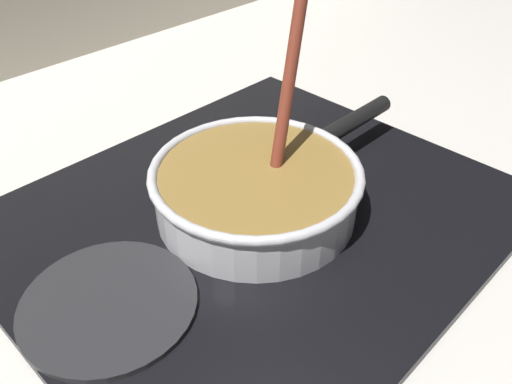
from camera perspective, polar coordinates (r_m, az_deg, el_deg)
ground at (r=0.52m, az=11.79°, el=-18.10°), size 2.40×1.60×0.04m
hob_plate at (r=0.61m, az=-0.00°, el=-2.55°), size 0.56×0.48×0.01m
burner_ring at (r=0.61m, az=-0.00°, el=-1.82°), size 0.16×0.16×0.01m
spare_burner at (r=0.53m, az=-15.64°, el=-11.52°), size 0.17×0.17×0.01m
cooking_pan at (r=0.59m, az=0.16°, el=0.55°), size 0.37×0.24×0.26m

